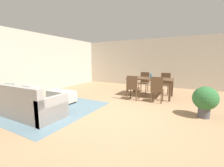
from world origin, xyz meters
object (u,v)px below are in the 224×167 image
at_px(dining_table, 150,80).
at_px(dining_chair_far_left, 144,81).
at_px(potted_plant, 205,99).
at_px(dining_chair_near_right, 157,88).
at_px(ottoman_table, 61,96).
at_px(dining_chair_near_left, 133,86).
at_px(vase_centerpiece, 151,76).
at_px(couch, 25,104).
at_px(dining_chair_far_right, 165,82).

height_order(dining_table, dining_chair_far_left, dining_chair_far_left).
bearing_deg(potted_plant, dining_chair_near_right, 149.54).
distance_m(ottoman_table, dining_table, 3.47).
bearing_deg(dining_chair_near_left, vase_centerpiece, 63.58).
bearing_deg(vase_centerpiece, dining_chair_near_left, -116.42).
height_order(dining_chair_near_right, potted_plant, dining_chair_near_right).
distance_m(dining_chair_far_left, vase_centerpiece, 1.02).
relative_size(ottoman_table, potted_plant, 1.24).
distance_m(couch, ottoman_table, 1.31).
height_order(dining_table, potted_plant, potted_plant).
xyz_separation_m(couch, potted_plant, (4.24, 2.05, 0.18)).
bearing_deg(dining_table, vase_centerpiece, 48.71).
bearing_deg(vase_centerpiece, dining_chair_far_right, 61.47).
xyz_separation_m(couch, dining_chair_far_right, (2.93, 4.50, 0.22)).
bearing_deg(vase_centerpiece, couch, -124.06).
relative_size(dining_chair_far_left, vase_centerpiece, 4.95).
relative_size(ottoman_table, dining_table, 0.57).
relative_size(dining_table, vase_centerpiece, 9.42).
xyz_separation_m(dining_chair_far_left, dining_chair_far_right, (0.95, -0.00, 0.00)).
bearing_deg(dining_chair_far_right, dining_chair_far_left, 179.87).
relative_size(dining_table, potted_plant, 2.15).
relative_size(dining_chair_near_left, dining_chair_far_left, 1.00).
distance_m(ottoman_table, dining_chair_near_right, 3.34).
bearing_deg(ottoman_table, dining_chair_far_right, 46.81).
distance_m(couch, dining_table, 4.41).
bearing_deg(vase_centerpiece, dining_table, -131.29).
bearing_deg(dining_chair_near_right, dining_table, 118.16).
bearing_deg(dining_table, ottoman_table, -137.15).
bearing_deg(dining_table, dining_chair_near_left, -115.83).
relative_size(dining_chair_far_left, potted_plant, 1.13).
distance_m(ottoman_table, vase_centerpiece, 3.53).
xyz_separation_m(ottoman_table, dining_chair_far_left, (2.05, 3.19, 0.28)).
distance_m(couch, vase_centerpiece, 4.47).
bearing_deg(dining_chair_near_right, ottoman_table, -152.61).
height_order(dining_chair_near_left, vase_centerpiece, vase_centerpiece).
bearing_deg(vase_centerpiece, potted_plant, -42.92).
bearing_deg(couch, vase_centerpiece, 55.94).
distance_m(couch, dining_chair_far_right, 5.37).
bearing_deg(dining_chair_far_right, potted_plant, -61.95).
height_order(couch, potted_plant, couch).
height_order(dining_table, dining_chair_near_left, dining_chair_near_left).
bearing_deg(potted_plant, dining_chair_far_left, 132.56).
distance_m(couch, dining_chair_near_left, 3.45).
height_order(dining_chair_near_left, potted_plant, dining_chair_near_left).
bearing_deg(dining_chair_near_right, vase_centerpiece, 115.92).
distance_m(dining_chair_near_left, dining_chair_far_right, 1.94).
relative_size(dining_chair_near_left, dining_chair_far_right, 1.00).
bearing_deg(vase_centerpiece, dining_chair_far_left, 121.28).
height_order(ottoman_table, dining_chair_far_left, dining_chair_far_left).
bearing_deg(couch, dining_chair_near_left, 53.70).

